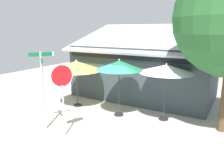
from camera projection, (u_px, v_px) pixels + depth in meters
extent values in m
cube|color=#ADA8A0|center=(98.00, 127.00, 9.68)|extent=(28.00, 28.00, 0.10)
cube|color=#333D42|center=(145.00, 71.00, 13.78)|extent=(7.97, 4.71, 3.11)
cube|color=#B7BABF|center=(146.00, 37.00, 13.17)|extent=(8.47, 5.23, 1.62)
cube|color=black|center=(128.00, 55.00, 11.48)|extent=(7.37, 0.16, 0.44)
cylinder|color=#A8AAB2|center=(43.00, 92.00, 8.98)|extent=(0.09, 0.09, 3.22)
cube|color=#116B38|center=(40.00, 54.00, 8.62)|extent=(0.54, 0.75, 0.16)
cube|color=#116B38|center=(41.00, 60.00, 8.68)|extent=(0.75, 0.54, 0.16)
cube|color=white|center=(53.00, 54.00, 8.82)|extent=(0.06, 0.07, 0.16)
cylinder|color=#A8AAB2|center=(64.00, 111.00, 8.50)|extent=(0.07, 0.07, 2.04)
cylinder|color=white|center=(62.00, 76.00, 8.18)|extent=(0.43, 0.73, 0.84)
cylinder|color=red|center=(62.00, 76.00, 8.18)|extent=(0.41, 0.70, 0.79)
cylinder|color=black|center=(78.00, 105.00, 12.15)|extent=(0.44, 0.44, 0.08)
cylinder|color=#333335|center=(77.00, 88.00, 11.92)|extent=(0.05, 0.05, 2.02)
cone|color=#EAD14C|center=(76.00, 66.00, 11.63)|extent=(2.69, 2.69, 0.48)
sphere|color=silver|center=(76.00, 61.00, 11.57)|extent=(0.08, 0.08, 0.08)
cylinder|color=black|center=(119.00, 114.00, 10.83)|extent=(0.44, 0.44, 0.08)
cylinder|color=#333335|center=(119.00, 92.00, 10.57)|extent=(0.05, 0.05, 2.29)
cone|color=#1E724C|center=(119.00, 65.00, 10.26)|extent=(2.20, 2.20, 0.43)
sphere|color=silver|center=(119.00, 60.00, 10.20)|extent=(0.08, 0.08, 0.08)
cylinder|color=black|center=(163.00, 119.00, 10.32)|extent=(0.44, 0.44, 0.08)
cylinder|color=#333335|center=(165.00, 96.00, 10.06)|extent=(0.05, 0.05, 2.25)
cone|color=white|center=(166.00, 69.00, 9.77)|extent=(2.43, 2.43, 0.36)
sphere|color=silver|center=(167.00, 64.00, 9.72)|extent=(0.08, 0.08, 0.08)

